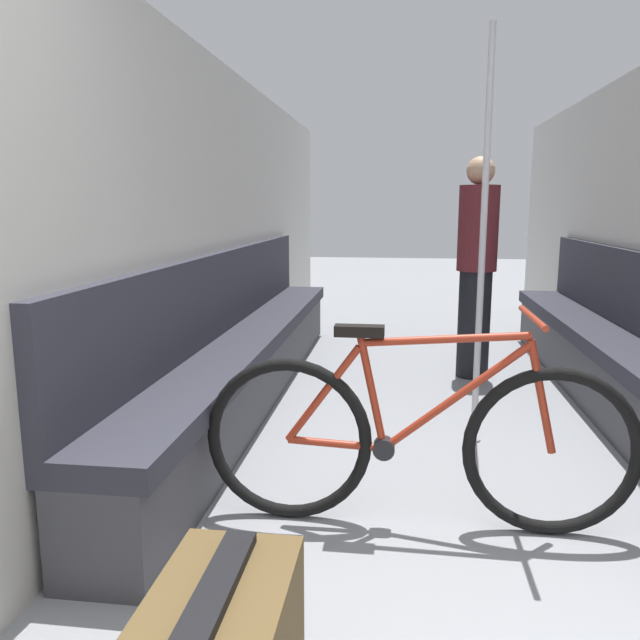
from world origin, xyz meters
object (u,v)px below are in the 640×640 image
at_px(bench_seat_row_right, 622,363).
at_px(passenger_standing, 476,266).
at_px(bench_seat_row_left, 247,352).
at_px(grab_pole_near, 482,248).
at_px(bicycle, 416,441).

distance_m(bench_seat_row_right, passenger_standing, 1.28).
xyz_separation_m(bench_seat_row_left, grab_pole_near, (1.46, -0.58, 0.75)).
bearing_deg(bench_seat_row_left, bicycle, -55.13).
height_order(bench_seat_row_left, bicycle, bench_seat_row_left).
relative_size(bench_seat_row_left, bench_seat_row_right, 1.00).
bearing_deg(bench_seat_row_left, grab_pole_near, -21.76).
distance_m(bench_seat_row_left, bench_seat_row_right, 2.43).
xyz_separation_m(bench_seat_row_right, passenger_standing, (-0.83, 0.81, 0.53)).
bearing_deg(bicycle, bench_seat_row_right, 57.23).
bearing_deg(bicycle, passenger_standing, 85.48).
xyz_separation_m(grab_pole_near, passenger_standing, (0.14, 1.39, -0.22)).
height_order(bench_seat_row_left, grab_pole_near, grab_pole_near).
bearing_deg(grab_pole_near, bicycle, -109.35).
distance_m(bicycle, grab_pole_near, 1.29).
bearing_deg(bicycle, grab_pole_near, 77.63).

